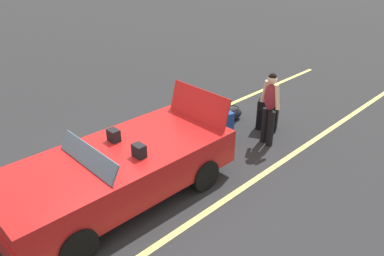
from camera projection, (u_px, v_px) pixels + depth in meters
ground_plane at (121, 198)px, 6.68m from camera, size 80.00×80.00×0.00m
lot_line_near at (82, 168)px, 7.54m from camera, size 18.00×0.12×0.01m
lot_line_mid at (171, 236)px, 5.83m from camera, size 18.00×0.12×0.01m
convertible_car at (108, 175)px, 6.29m from camera, size 4.16×1.87×1.53m
suitcase_large_black at (268, 115)px, 8.92m from camera, size 0.46×0.55×0.74m
suitcase_medium_bright at (225, 123)px, 8.65m from camera, size 0.34×0.45×0.86m
suitcase_small_carryon at (208, 116)px, 9.14m from camera, size 0.37×0.26×0.81m
duffel_bag at (231, 114)px, 9.45m from camera, size 0.68×0.43×0.34m
traveler_person at (270, 105)px, 8.04m from camera, size 0.30×0.60×1.65m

